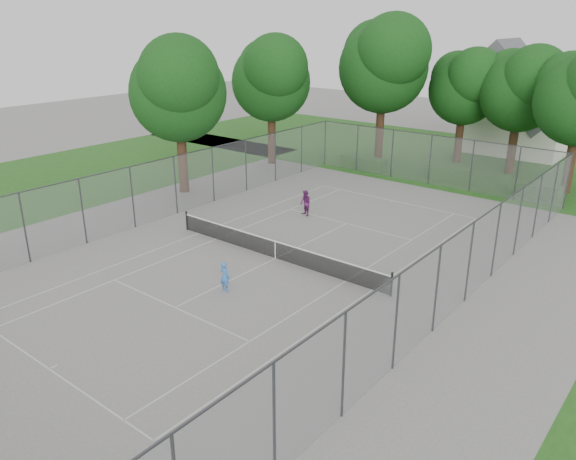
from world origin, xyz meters
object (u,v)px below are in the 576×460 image
Objects in this scene: girl_player at (225,276)px; woman_player at (305,203)px; house at (522,109)px; tennis_net at (275,249)px.

girl_player is 10.58m from woman_player.
woman_player is at bearing -99.86° from house.
tennis_net is 9.50× the size of girl_player.
tennis_net is 6.63m from woman_player.
tennis_net is 8.33× the size of woman_player.
woman_player is (-3.24, 10.07, 0.10)m from girl_player.
house is at bearing 102.91° from woman_player.
house reaches higher than girl_player.
tennis_net is 1.36× the size of house.
house reaches higher than tennis_net.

